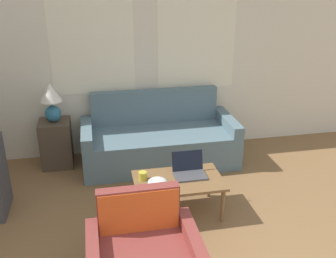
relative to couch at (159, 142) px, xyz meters
name	(u,v)px	position (x,y,z in m)	size (l,w,h in m)	color
wall_back	(152,61)	(-0.01, 0.46, 1.02)	(6.68, 0.06, 2.60)	silver
couch	(159,142)	(0.00, 0.00, 0.00)	(2.06, 0.89, 0.94)	slate
side_table	(56,143)	(-1.37, 0.15, 0.03)	(0.41, 0.41, 0.63)	#4C3D2D
table_lamp	(51,99)	(-1.37, 0.15, 0.65)	(0.28, 0.28, 0.52)	teal
coffee_table	(178,183)	(-0.02, -1.28, 0.08)	(0.95, 0.60, 0.41)	brown
laptop	(189,170)	(0.12, -1.20, 0.18)	(0.34, 0.28, 0.24)	#47474C
cup_navy	(143,176)	(-0.39, -1.21, 0.17)	(0.09, 0.09, 0.09)	gold
snack_bowl	(158,182)	(-0.26, -1.37, 0.17)	(0.20, 0.20, 0.08)	white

